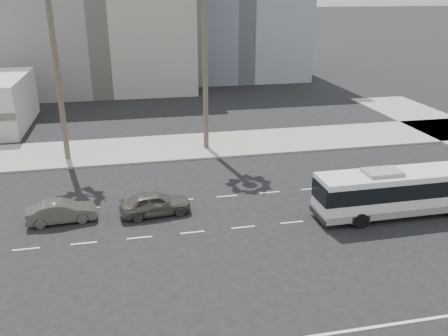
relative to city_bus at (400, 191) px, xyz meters
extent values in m
plane|color=black|center=(-6.74, 0.27, -1.59)|extent=(700.00, 700.00, 0.00)
cube|color=gray|center=(-6.74, 15.77, -1.51)|extent=(120.00, 7.00, 0.15)
cube|color=gray|center=(-18.74, 45.27, 7.41)|extent=(24.00, 18.00, 18.00)
cube|color=silver|center=(0.00, 0.00, 0.04)|extent=(10.48, 2.39, 2.34)
cube|color=black|center=(0.00, 0.00, 0.35)|extent=(10.54, 2.45, 0.99)
cube|color=gray|center=(0.00, 0.00, -1.00)|extent=(10.50, 2.43, 0.45)
cube|color=gray|center=(-1.35, 0.00, 1.30)|extent=(2.18, 1.46, 0.27)
cylinder|color=black|center=(3.33, 1.15, -1.14)|extent=(0.90, 0.27, 0.90)
cylinder|color=black|center=(-3.07, -1.15, -1.14)|extent=(0.90, 0.27, 0.90)
cylinder|color=black|center=(-3.07, 1.15, -1.14)|extent=(0.90, 0.27, 0.90)
imported|color=#504B41|center=(-14.64, 3.07, -0.85)|extent=(2.18, 4.50, 1.48)
imported|color=#4C473F|center=(-20.14, 3.21, -0.93)|extent=(1.69, 4.10, 1.32)
cylinder|color=brown|center=(-9.39, 14.95, 6.16)|extent=(0.43, 0.43, 15.48)
cylinder|color=brown|center=(-20.93, 14.47, 5.99)|extent=(0.48, 0.48, 15.15)
camera|label=1|loc=(-15.81, -23.24, 11.43)|focal=37.47mm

